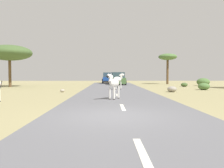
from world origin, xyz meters
TOP-DOWN VIEW (x-y plane):
  - ground_plane at (0.00, 0.00)m, footprint 90.00×90.00m
  - road at (0.45, 0.00)m, footprint 6.00×64.00m
  - lane_markings at (0.45, -1.00)m, footprint 0.16×56.00m
  - zebra_0 at (0.13, 5.36)m, footprint 0.91×1.53m
  - zebra_1 at (0.74, 14.00)m, footprint 1.31×1.37m
  - car_0 at (1.14, 24.22)m, footprint 2.24×4.45m
  - car_1 at (-0.21, 29.82)m, footprint 2.11×4.39m
  - tree_0 at (8.88, 27.15)m, footprint 2.80×2.80m
  - tree_3 at (-11.86, 19.49)m, footprint 5.18×5.18m
  - bush_0 at (8.99, 19.62)m, footprint 0.81×0.72m
  - bush_1 at (9.03, 13.99)m, footprint 1.12×1.01m
  - bush_2 at (12.22, 21.87)m, footprint 1.67×1.51m
  - rock_0 at (5.23, 11.40)m, footprint 0.79×0.86m
  - rock_2 at (-4.05, 11.30)m, footprint 0.37×0.33m

SIDE VIEW (x-z plane):
  - ground_plane at x=0.00m, z-range 0.00..0.00m
  - road at x=0.45m, z-range 0.00..0.05m
  - lane_markings at x=0.45m, z-range 0.05..0.06m
  - rock_2 at x=-4.05m, z-range 0.00..0.25m
  - bush_0 at x=8.99m, z-range 0.00..0.48m
  - rock_0 at x=5.23m, z-range 0.00..0.48m
  - bush_1 at x=9.03m, z-range 0.00..0.67m
  - bush_2 at x=12.22m, z-range 0.00..1.00m
  - car_0 at x=1.14m, z-range -0.02..1.72m
  - car_1 at x=-0.21m, z-range -0.02..1.72m
  - zebra_0 at x=0.13m, z-range 0.20..1.73m
  - zebra_1 at x=0.74m, z-range 0.20..1.79m
  - tree_3 at x=-11.86m, z-range 1.55..6.49m
  - tree_0 at x=8.88m, z-range 1.72..6.37m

